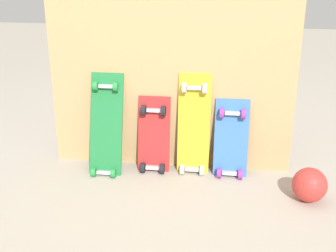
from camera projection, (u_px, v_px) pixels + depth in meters
ground_plane at (169, 168)px, 3.16m from camera, size 12.00×12.00×0.00m
plywood_wall_panel at (171, 42)px, 2.91m from camera, size 1.62×0.04×1.72m
skateboard_green at (106, 129)px, 3.04m from camera, size 0.22×0.27×0.73m
skateboard_red at (154, 139)px, 3.07m from camera, size 0.21×0.18×0.57m
skateboard_yellow at (194, 129)px, 3.02m from camera, size 0.21×0.16×0.73m
skateboard_blue at (231, 143)px, 3.01m from camera, size 0.22×0.18×0.57m
rubber_ball at (310, 185)px, 2.72m from camera, size 0.21×0.21×0.21m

